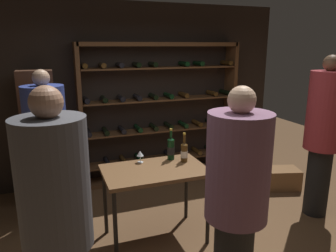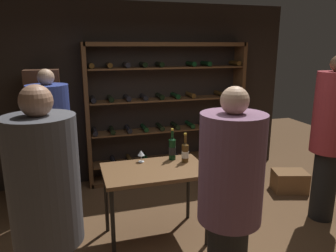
{
  "view_description": "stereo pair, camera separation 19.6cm",
  "coord_description": "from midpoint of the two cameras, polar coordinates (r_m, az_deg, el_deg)",
  "views": [
    {
      "loc": [
        -1.29,
        -2.79,
        2.12
      ],
      "look_at": [
        -0.15,
        0.29,
        1.3
      ],
      "focal_mm": 34.22,
      "sensor_mm": 36.0,
      "label": 1
    },
    {
      "loc": [
        -1.1,
        -2.85,
        2.12
      ],
      "look_at": [
        -0.15,
        0.29,
        1.3
      ],
      "focal_mm": 34.22,
      "sensor_mm": 36.0,
      "label": 2
    }
  ],
  "objects": [
    {
      "name": "ground_plane",
      "position": [
        3.73,
        5.36,
        -20.74
      ],
      "size": [
        10.35,
        10.35,
        0.0
      ],
      "primitive_type": "plane",
      "color": "brown"
    },
    {
      "name": "wine_crate",
      "position": [
        5.23,
        21.87,
        -9.12
      ],
      "size": [
        0.56,
        0.46,
        0.31
      ],
      "primitive_type": "cube",
      "rotation": [
        0.0,
        0.0,
        -0.29
      ],
      "color": "brown",
      "rests_on": "ground"
    },
    {
      "name": "person_host_in_suit",
      "position": [
        4.06,
        -18.77,
        -2.29
      ],
      "size": [
        0.48,
        0.48,
        1.87
      ],
      "rotation": [
        0.0,
        0.0,
        -2.14
      ],
      "color": "black",
      "rests_on": "ground"
    },
    {
      "name": "person_guest_blue_shirt",
      "position": [
        2.61,
        13.15,
        -11.62
      ],
      "size": [
        0.5,
        0.5,
        1.84
      ],
      "rotation": [
        0.0,
        0.0,
        -2.52
      ],
      "color": "black",
      "rests_on": "ground"
    },
    {
      "name": "tasting_table",
      "position": [
        3.51,
        -0.77,
        -8.98
      ],
      "size": [
        1.11,
        0.69,
        0.84
      ],
      "color": "brown",
      "rests_on": "ground"
    },
    {
      "name": "wine_glass_stemmed_left",
      "position": [
        3.65,
        -3.27,
        -4.94
      ],
      "size": [
        0.08,
        0.08,
        0.14
      ],
      "color": "silver",
      "rests_on": "tasting_table"
    },
    {
      "name": "wine_bottle_green_slim",
      "position": [
        3.64,
        4.61,
        -4.68
      ],
      "size": [
        0.08,
        0.08,
        0.34
      ],
      "color": "#4C3314",
      "rests_on": "tasting_table"
    },
    {
      "name": "person_guest_plum_blouse",
      "position": [
        4.32,
        28.17,
        -0.97
      ],
      "size": [
        0.44,
        0.44,
        2.03
      ],
      "rotation": [
        0.0,
        0.0,
        0.81
      ],
      "color": "black",
      "rests_on": "ground"
    },
    {
      "name": "display_cabinet",
      "position": [
        4.71,
        -19.56,
        -1.69
      ],
      "size": [
        0.44,
        0.36,
        1.82
      ],
      "primitive_type": "cube",
      "color": "#4C2D1E",
      "rests_on": "ground"
    },
    {
      "name": "wine_bottle_black_capsule",
      "position": [
        3.71,
        2.27,
        -4.02
      ],
      "size": [
        0.08,
        0.08,
        0.37
      ],
      "color": "black",
      "rests_on": "tasting_table"
    },
    {
      "name": "person_bystander_red_print",
      "position": [
        2.35,
        -18.47,
        -14.09
      ],
      "size": [
        0.47,
        0.47,
        1.9
      ],
      "rotation": [
        0.0,
        0.0,
        1.95
      ],
      "color": "#292929",
      "rests_on": "ground"
    },
    {
      "name": "back_wall",
      "position": [
        5.19,
        -3.4,
        5.91
      ],
      "size": [
        4.85,
        0.1,
        2.78
      ],
      "primitive_type": "cube",
      "color": "black",
      "rests_on": "ground"
    },
    {
      "name": "wine_rack",
      "position": [
        5.13,
        0.92,
        2.43
      ],
      "size": [
        2.58,
        0.32,
        2.18
      ],
      "color": "brown",
      "rests_on": "ground"
    }
  ]
}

